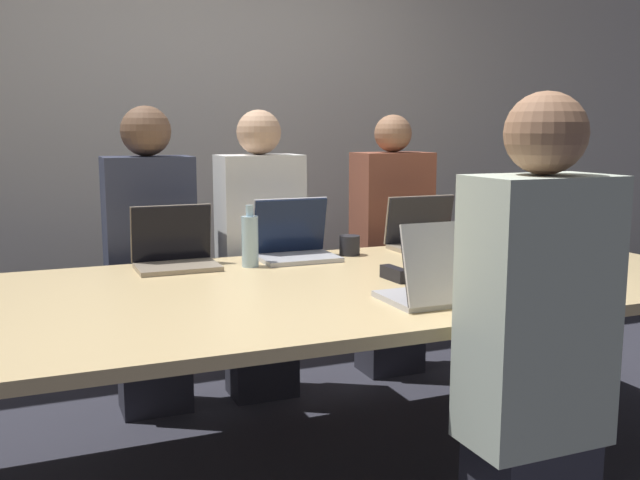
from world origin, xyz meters
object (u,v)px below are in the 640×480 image
(laptop_far_right, at_px, (424,233))
(cup_far_right, at_px, (474,237))
(laptop_far_midleft, at_px, (174,250))
(person_far_right, at_px, (391,250))
(person_far_midleft, at_px, (151,265))
(laptop_far_center, at_px, (294,241))
(person_far_center, at_px, (260,260))
(cup_far_center, at_px, (350,245))
(stapler, at_px, (395,274))
(bottle_far_midleft, at_px, (250,240))
(laptop_near_midright, at_px, (438,280))
(cup_near_midright, at_px, (495,282))
(person_near_midright, at_px, (535,356))

(laptop_far_right, height_order, cup_far_right, laptop_far_right)
(laptop_far_midleft, height_order, person_far_right, person_far_right)
(person_far_midleft, relative_size, laptop_far_center, 4.17)
(person_far_center, distance_m, cup_far_right, 1.07)
(laptop_far_midleft, distance_m, laptop_far_right, 1.21)
(laptop_far_center, height_order, cup_far_center, laptop_far_center)
(person_far_center, distance_m, stapler, 0.98)
(bottle_far_midleft, bearing_deg, person_far_right, 29.37)
(laptop_far_midleft, bearing_deg, laptop_near_midright, -54.96)
(cup_near_midright, height_order, person_far_right, person_far_right)
(cup_far_center, bearing_deg, cup_near_midright, -80.75)
(laptop_near_midright, bearing_deg, cup_far_right, -129.96)
(person_far_midleft, bearing_deg, cup_near_midright, -52.45)
(laptop_far_center, height_order, laptop_far_right, laptop_far_center)
(laptop_far_midleft, bearing_deg, person_near_midright, -62.15)
(laptop_far_midleft, xyz_separation_m, cup_near_midright, (0.95, -0.92, -0.03))
(person_far_midleft, bearing_deg, laptop_far_right, -15.70)
(laptop_far_midleft, bearing_deg, person_far_right, 18.96)
(bottle_far_midleft, height_order, cup_near_midright, bottle_far_midleft)
(laptop_far_midleft, relative_size, stapler, 2.22)
(bottle_far_midleft, xyz_separation_m, cup_near_midright, (0.65, -0.81, -0.07))
(person_near_midright, relative_size, cup_far_center, 15.23)
(bottle_far_midleft, height_order, person_far_center, person_far_center)
(laptop_near_midright, xyz_separation_m, cup_far_center, (0.12, 0.95, -0.03))
(laptop_far_midleft, height_order, bottle_far_midleft, bottle_far_midleft)
(laptop_far_midleft, xyz_separation_m, person_far_right, (1.26, 0.43, -0.15))
(person_far_midleft, height_order, stapler, person_far_midleft)
(cup_near_midright, bearing_deg, person_near_midright, -113.83)
(bottle_far_midleft, bearing_deg, cup_near_midright, -51.23)
(person_far_center, xyz_separation_m, cup_far_center, (0.31, -0.38, 0.11))
(person_near_midright, xyz_separation_m, laptop_far_right, (0.48, 1.41, 0.13))
(person_far_center, xyz_separation_m, cup_far_right, (1.00, -0.36, 0.11))
(person_far_right, distance_m, cup_far_right, 0.50)
(person_far_midleft, xyz_separation_m, person_near_midright, (0.78, -1.76, -0.00))
(person_far_center, bearing_deg, laptop_far_center, -83.30)
(laptop_far_midleft, relative_size, cup_near_midright, 3.71)
(laptop_far_midleft, bearing_deg, person_far_center, 36.27)
(laptop_far_center, xyz_separation_m, cup_far_center, (0.27, -0.02, -0.03))
(bottle_far_midleft, bearing_deg, stapler, -47.91)
(person_far_right, bearing_deg, person_far_center, -174.63)
(person_far_right, xyz_separation_m, cup_far_right, (0.23, -0.43, 0.12))
(person_far_midleft, height_order, person_far_center, person_far_midleft)
(person_far_center, xyz_separation_m, laptop_far_right, (0.72, -0.35, 0.14))
(person_near_midright, bearing_deg, laptop_far_midleft, -62.15)
(laptop_near_midright, relative_size, laptop_far_center, 0.91)
(laptop_far_center, bearing_deg, laptop_far_midleft, -179.93)
(person_near_midright, relative_size, person_far_right, 1.02)
(person_far_midleft, distance_m, laptop_near_midright, 1.52)
(bottle_far_midleft, xyz_separation_m, person_far_right, (0.96, 0.54, -0.19))
(laptop_near_midright, height_order, cup_far_center, laptop_near_midright)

